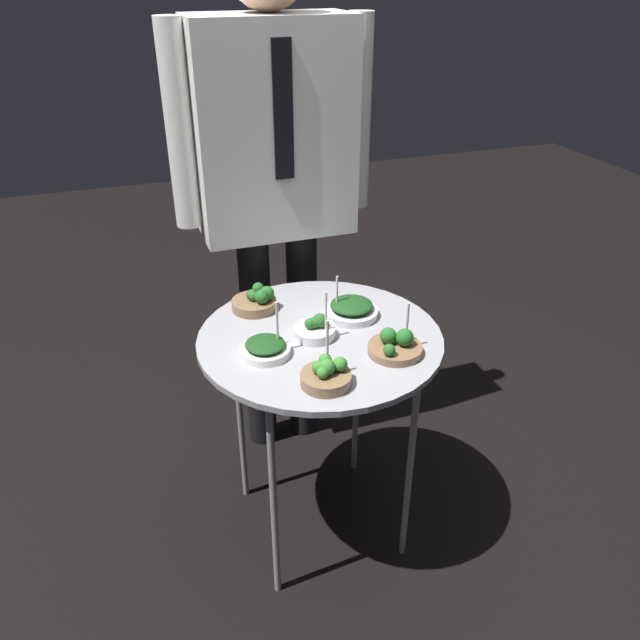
% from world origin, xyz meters
% --- Properties ---
extents(ground_plane, '(8.00, 8.00, 0.00)m').
position_xyz_m(ground_plane, '(0.00, 0.00, 0.00)').
color(ground_plane, black).
extents(serving_cart, '(0.69, 0.69, 0.74)m').
position_xyz_m(serving_cart, '(0.00, 0.00, 0.68)').
color(serving_cart, '#939399').
rests_on(serving_cart, ground_plane).
extents(bowl_spinach_back_left, '(0.13, 0.13, 0.15)m').
position_xyz_m(bowl_spinach_back_left, '(-0.17, -0.04, 0.76)').
color(bowl_spinach_back_left, white).
rests_on(bowl_spinach_back_left, serving_cart).
extents(bowl_broccoli_far_rim, '(0.12, 0.12, 0.14)m').
position_xyz_m(bowl_broccoli_far_rim, '(-0.01, -0.00, 0.76)').
color(bowl_broccoli_far_rim, silver).
rests_on(bowl_broccoli_far_rim, serving_cart).
extents(bowl_spinach_center, '(0.16, 0.16, 0.13)m').
position_xyz_m(bowl_spinach_center, '(0.12, 0.08, 0.76)').
color(bowl_spinach_center, silver).
rests_on(bowl_spinach_center, serving_cart).
extents(bowl_broccoli_front_right, '(0.13, 0.13, 0.16)m').
position_xyz_m(bowl_broccoli_front_right, '(-0.06, -0.22, 0.76)').
color(bowl_broccoli_front_right, brown).
rests_on(bowl_broccoli_front_right, serving_cart).
extents(bowl_broccoli_mid_left, '(0.13, 0.13, 0.07)m').
position_xyz_m(bowl_broccoli_mid_left, '(-0.13, 0.21, 0.76)').
color(bowl_broccoli_mid_left, brown).
rests_on(bowl_broccoli_mid_left, serving_cart).
extents(bowl_broccoli_mid_right, '(0.15, 0.15, 0.14)m').
position_xyz_m(bowl_broccoli_mid_right, '(0.16, -0.15, 0.76)').
color(bowl_broccoli_mid_right, brown).
rests_on(bowl_broccoli_mid_right, serving_cart).
extents(waiter_figure, '(0.65, 0.24, 1.76)m').
position_xyz_m(waiter_figure, '(0.02, 0.49, 1.11)').
color(waiter_figure, black).
rests_on(waiter_figure, ground_plane).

